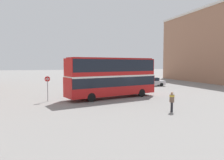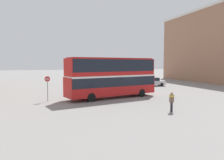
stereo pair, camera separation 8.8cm
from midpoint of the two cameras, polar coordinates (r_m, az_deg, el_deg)
name	(u,v)px [view 2 (the right image)]	position (r m, az deg, el deg)	size (l,w,h in m)	color
ground_plane	(121,97)	(26.73, 2.40, -4.51)	(240.00, 240.00, 0.00)	gray
double_decker_bus	(112,75)	(25.95, 0.10, 1.27)	(11.48, 5.33, 4.77)	red
pedestrian_foreground	(172,100)	(19.25, 15.44, -4.97)	(0.55, 0.55, 1.71)	#232328
parked_car_kerb_near	(153,82)	(40.75, 10.82, -0.46)	(4.37, 2.70, 1.52)	silver
parked_car_kerb_far	(122,79)	(45.41, 2.78, 0.14)	(4.75, 2.86, 1.57)	black
no_entry_sign	(47,85)	(24.64, -16.40, -1.25)	(0.58, 0.08, 2.73)	gray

